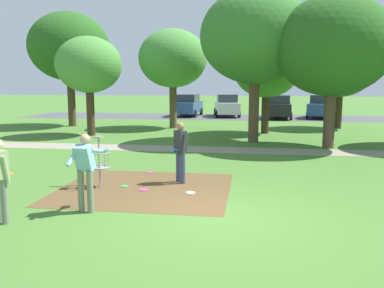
{
  "coord_description": "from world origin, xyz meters",
  "views": [
    {
      "loc": [
        0.64,
        -8.03,
        2.79
      ],
      "look_at": [
        -1.05,
        3.59,
        1.0
      ],
      "focal_mm": 37.62,
      "sensor_mm": 36.0,
      "label": 1
    }
  ],
  "objects_px": {
    "frisbee_far_left": "(0,198)",
    "tree_mid_left": "(255,37)",
    "tree_far_left": "(89,65)",
    "frisbee_by_tee": "(150,172)",
    "parked_car_center_right": "(279,107)",
    "tree_near_left": "(69,47)",
    "frisbee_far_right": "(124,186)",
    "tree_far_center": "(266,70)",
    "player_foreground_watching": "(180,149)",
    "player_throwing": "(85,168)",
    "disc_golf_basket": "(97,159)",
    "frisbee_near_basket": "(190,193)",
    "parked_car_leftmost": "(188,105)",
    "parked_car_rightmost": "(322,107)",
    "tree_mid_right": "(173,59)",
    "tree_far_right": "(333,46)",
    "parked_car_center_left": "(227,105)",
    "tree_mid_center": "(341,70)",
    "player_waiting_left": "(0,176)",
    "frisbee_mid_grass": "(143,190)"
  },
  "relations": [
    {
      "from": "disc_golf_basket",
      "to": "player_foreground_watching",
      "type": "relative_size",
      "value": 0.81
    },
    {
      "from": "frisbee_far_left",
      "to": "tree_mid_right",
      "type": "relative_size",
      "value": 0.04
    },
    {
      "from": "parked_car_center_right",
      "to": "player_waiting_left",
      "type": "bearing_deg",
      "value": -105.74
    },
    {
      "from": "frisbee_by_tee",
      "to": "frisbee_far_left",
      "type": "height_order",
      "value": "same"
    },
    {
      "from": "parked_car_center_left",
      "to": "disc_golf_basket",
      "type": "bearing_deg",
      "value": -95.01
    },
    {
      "from": "tree_near_left",
      "to": "frisbee_far_right",
      "type": "bearing_deg",
      "value": -60.66
    },
    {
      "from": "parked_car_rightmost",
      "to": "tree_near_left",
      "type": "bearing_deg",
      "value": -153.52
    },
    {
      "from": "frisbee_far_left",
      "to": "parked_car_center_right",
      "type": "bearing_deg",
      "value": 70.81
    },
    {
      "from": "disc_golf_basket",
      "to": "player_throwing",
      "type": "distance_m",
      "value": 2.15
    },
    {
      "from": "tree_near_left",
      "to": "tree_mid_left",
      "type": "bearing_deg",
      "value": -25.39
    },
    {
      "from": "parked_car_center_right",
      "to": "parked_car_rightmost",
      "type": "xyz_separation_m",
      "value": [
        3.37,
        0.84,
        0.0
      ]
    },
    {
      "from": "player_waiting_left",
      "to": "tree_mid_left",
      "type": "distance_m",
      "value": 13.65
    },
    {
      "from": "frisbee_near_basket",
      "to": "parked_car_leftmost",
      "type": "height_order",
      "value": "parked_car_leftmost"
    },
    {
      "from": "frisbee_far_left",
      "to": "parked_car_center_right",
      "type": "distance_m",
      "value": 25.07
    },
    {
      "from": "frisbee_mid_grass",
      "to": "tree_mid_left",
      "type": "relative_size",
      "value": 0.03
    },
    {
      "from": "player_foreground_watching",
      "to": "frisbee_far_left",
      "type": "distance_m",
      "value": 4.74
    },
    {
      "from": "player_waiting_left",
      "to": "frisbee_mid_grass",
      "type": "bearing_deg",
      "value": 52.43
    },
    {
      "from": "frisbee_far_left",
      "to": "tree_near_left",
      "type": "bearing_deg",
      "value": 108.89
    },
    {
      "from": "frisbee_near_basket",
      "to": "tree_mid_left",
      "type": "xyz_separation_m",
      "value": [
        1.63,
        9.34,
        4.88
      ]
    },
    {
      "from": "player_throwing",
      "to": "frisbee_near_basket",
      "type": "height_order",
      "value": "player_throwing"
    },
    {
      "from": "player_throwing",
      "to": "parked_car_rightmost",
      "type": "relative_size",
      "value": 0.38
    },
    {
      "from": "tree_mid_left",
      "to": "player_throwing",
      "type": "bearing_deg",
      "value": -108.14
    },
    {
      "from": "parked_car_center_right",
      "to": "frisbee_near_basket",
      "type": "bearing_deg",
      "value": -99.31
    },
    {
      "from": "frisbee_near_basket",
      "to": "tree_far_left",
      "type": "height_order",
      "value": "tree_far_left"
    },
    {
      "from": "frisbee_far_right",
      "to": "disc_golf_basket",
      "type": "bearing_deg",
      "value": -170.56
    },
    {
      "from": "frisbee_far_left",
      "to": "tree_mid_left",
      "type": "height_order",
      "value": "tree_mid_left"
    },
    {
      "from": "player_throwing",
      "to": "tree_near_left",
      "type": "distance_m",
      "value": 18.93
    },
    {
      "from": "frisbee_far_left",
      "to": "parked_car_rightmost",
      "type": "bearing_deg",
      "value": 64.65
    },
    {
      "from": "tree_far_right",
      "to": "parked_car_center_left",
      "type": "height_order",
      "value": "tree_far_right"
    },
    {
      "from": "tree_mid_right",
      "to": "player_foreground_watching",
      "type": "bearing_deg",
      "value": -78.21
    },
    {
      "from": "disc_golf_basket",
      "to": "tree_far_left",
      "type": "distance_m",
      "value": 11.56
    },
    {
      "from": "player_foreground_watching",
      "to": "frisbee_far_right",
      "type": "relative_size",
      "value": 7.34
    },
    {
      "from": "player_foreground_watching",
      "to": "tree_near_left",
      "type": "height_order",
      "value": "tree_near_left"
    },
    {
      "from": "disc_golf_basket",
      "to": "tree_mid_left",
      "type": "relative_size",
      "value": 0.2
    },
    {
      "from": "player_throwing",
      "to": "parked_car_leftmost",
      "type": "bearing_deg",
      "value": 93.92
    },
    {
      "from": "tree_near_left",
      "to": "tree_far_left",
      "type": "bearing_deg",
      "value": -54.78
    },
    {
      "from": "frisbee_far_right",
      "to": "tree_mid_center",
      "type": "relative_size",
      "value": 0.04
    },
    {
      "from": "tree_mid_left",
      "to": "tree_mid_right",
      "type": "xyz_separation_m",
      "value": [
        -4.91,
        5.34,
        -0.65
      ]
    },
    {
      "from": "tree_far_left",
      "to": "tree_far_right",
      "type": "height_order",
      "value": "tree_far_right"
    },
    {
      "from": "player_throwing",
      "to": "tree_near_left",
      "type": "relative_size",
      "value": 0.24
    },
    {
      "from": "frisbee_by_tee",
      "to": "tree_mid_left",
      "type": "xyz_separation_m",
      "value": [
        3.23,
        7.2,
        4.88
      ]
    },
    {
      "from": "tree_mid_right",
      "to": "player_throwing",
      "type": "bearing_deg",
      "value": -85.62
    },
    {
      "from": "tree_near_left",
      "to": "parked_car_center_right",
      "type": "height_order",
      "value": "tree_near_left"
    },
    {
      "from": "frisbee_by_tee",
      "to": "parked_car_center_right",
      "type": "height_order",
      "value": "parked_car_center_right"
    },
    {
      "from": "tree_mid_right",
      "to": "tree_mid_left",
      "type": "bearing_deg",
      "value": -47.37
    },
    {
      "from": "tree_mid_left",
      "to": "tree_far_center",
      "type": "height_order",
      "value": "tree_mid_left"
    },
    {
      "from": "tree_mid_left",
      "to": "tree_far_left",
      "type": "height_order",
      "value": "tree_mid_left"
    },
    {
      "from": "parked_car_leftmost",
      "to": "parked_car_center_right",
      "type": "height_order",
      "value": "same"
    },
    {
      "from": "frisbee_by_tee",
      "to": "parked_car_center_right",
      "type": "relative_size",
      "value": 0.05
    },
    {
      "from": "frisbee_near_basket",
      "to": "tree_near_left",
      "type": "bearing_deg",
      "value": 123.96
    }
  ]
}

